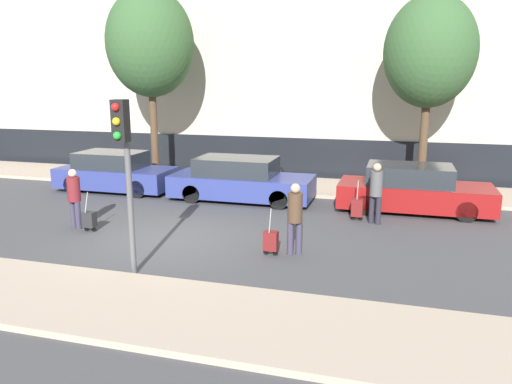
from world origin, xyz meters
TOP-DOWN VIEW (x-y plane):
  - ground_plane at (0.00, 0.00)m, footprint 80.00×80.00m
  - sidewalk_near at (0.00, -3.75)m, footprint 28.00×2.50m
  - sidewalk_far at (0.00, 7.00)m, footprint 28.00×3.00m
  - building_facade at (0.00, 10.68)m, footprint 28.00×3.01m
  - parked_car_0 at (-4.29, 4.69)m, footprint 4.16×1.80m
  - parked_car_1 at (0.51, 4.56)m, footprint 4.70×1.86m
  - parked_car_2 at (5.99, 4.63)m, footprint 4.53×1.86m
  - pedestrian_left at (-2.78, 0.24)m, footprint 0.34×0.34m
  - trolley_left at (-2.25, 0.07)m, footprint 0.34×0.29m
  - pedestrian_center at (3.32, -0.17)m, footprint 0.34×0.34m
  - trolley_center at (2.81, -0.38)m, footprint 0.34×0.29m
  - pedestrian_right at (4.97, 2.91)m, footprint 0.34×0.34m
  - trolley_right at (4.46, 3.12)m, footprint 0.34×0.29m
  - traffic_light at (0.37, -2.36)m, footprint 0.28×0.47m
  - parked_bicycle at (0.62, 6.84)m, footprint 1.77×0.06m
  - bare_tree_near_crossing at (-3.73, 6.74)m, footprint 3.29×3.29m
  - bare_tree_down_street at (6.30, 7.03)m, footprint 3.01×3.01m

SIDE VIEW (x-z plane):
  - ground_plane at x=0.00m, z-range 0.00..0.00m
  - sidewalk_near at x=0.00m, z-range 0.00..0.12m
  - sidewalk_far at x=0.00m, z-range 0.00..0.12m
  - trolley_left at x=-2.25m, z-range -0.21..0.86m
  - trolley_center at x=2.81m, z-range -0.21..0.89m
  - trolley_right at x=4.46m, z-range -0.21..0.95m
  - parked_bicycle at x=0.62m, z-range 0.01..0.97m
  - parked_car_0 at x=-4.29m, z-range -0.05..1.36m
  - parked_car_2 at x=5.99m, z-range -0.05..1.37m
  - parked_car_1 at x=0.51m, z-range -0.05..1.38m
  - pedestrian_left at x=-2.78m, z-range 0.11..1.73m
  - pedestrian_center at x=3.32m, z-range 0.11..1.78m
  - pedestrian_right at x=4.97m, z-range 0.12..1.83m
  - traffic_light at x=0.37m, z-range 0.77..4.33m
  - bare_tree_down_street at x=6.30m, z-range 1.54..8.09m
  - bare_tree_near_crossing at x=-3.73m, z-range 1.67..8.85m
  - building_facade at x=0.00m, z-range -0.01..11.24m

